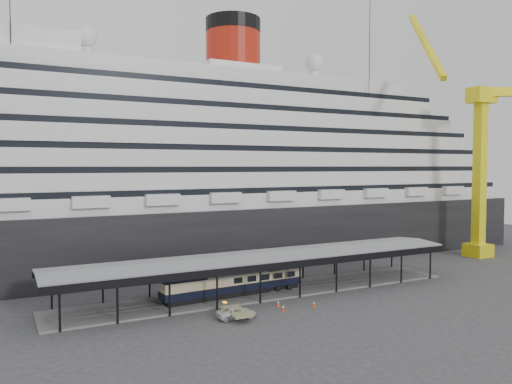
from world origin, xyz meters
The scene contains 9 objects.
ground centered at (0.00, 0.00, 0.00)m, with size 200.00×200.00×0.00m, color #343437.
cruise_ship centered at (0.05, 32.00, 18.35)m, with size 130.00×30.00×43.90m.
platform_canopy centered at (0.00, 5.00, 2.36)m, with size 56.00×9.18×5.30m.
crane_yellow centered at (47.06, 10.54, 19.96)m, with size 23.83×18.78×47.60m.
port_truck centered at (-8.12, -3.30, 0.62)m, with size 2.04×4.43×1.23m, color silver.
pullman_carriage centered at (-4.55, 5.00, 2.37)m, with size 19.72×3.74×19.24m.
traffic_cone_left centered at (-1.62, -1.30, 0.37)m, with size 0.47×0.47×0.75m.
traffic_cone_mid centered at (-2.10, -3.26, 0.40)m, with size 0.53×0.53×0.81m.
traffic_cone_right centered at (2.04, -3.55, 0.39)m, with size 0.53×0.53×0.78m.
Camera 1 is at (-31.44, -52.52, 16.89)m, focal length 35.00 mm.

